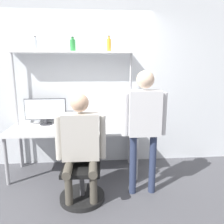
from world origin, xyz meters
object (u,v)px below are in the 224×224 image
(cell_phone, at_px, (97,130))
(bottle_amber, at_px, (109,45))
(monitor, at_px, (45,110))
(bottle_clear, at_px, (35,45))
(person_seated, at_px, (81,140))
(laptop, at_px, (79,127))
(bottle_green, at_px, (73,45))
(person_standing, at_px, (144,118))
(office_chair, at_px, (82,178))

(cell_phone, xyz_separation_m, bottle_amber, (0.21, 0.41, 1.24))
(monitor, height_order, bottle_clear, bottle_clear)
(person_seated, bearing_deg, laptop, 95.34)
(cell_phone, distance_m, person_seated, 0.62)
(laptop, relative_size, person_seated, 0.26)
(cell_phone, xyz_separation_m, person_seated, (-0.20, -0.59, 0.05))
(bottle_green, relative_size, bottle_clear, 1.00)
(person_standing, distance_m, bottle_green, 1.60)
(bottle_green, xyz_separation_m, bottle_clear, (-0.55, 0.00, -0.00))
(monitor, distance_m, bottle_amber, 1.44)
(bottle_amber, xyz_separation_m, bottle_clear, (-1.11, 0.00, -0.01))
(person_seated, relative_size, bottle_amber, 5.68)
(person_seated, distance_m, person_standing, 0.82)
(monitor, relative_size, bottle_amber, 2.75)
(office_chair, bearing_deg, person_seated, -92.52)
(cell_phone, distance_m, bottle_green, 1.34)
(laptop, bearing_deg, office_chair, -84.01)
(cell_phone, relative_size, bottle_green, 0.70)
(cell_phone, distance_m, person_standing, 0.81)
(laptop, bearing_deg, person_standing, -29.91)
(cell_phone, relative_size, office_chair, 0.17)
(person_seated, xyz_separation_m, bottle_amber, (0.41, 1.00, 1.18))
(laptop, height_order, bottle_green, bottle_green)
(monitor, bearing_deg, laptop, -36.43)
(laptop, bearing_deg, bottle_amber, 41.87)
(cell_phone, height_order, office_chair, office_chair)
(laptop, height_order, bottle_clear, bottle_clear)
(monitor, height_order, laptop, monitor)
(cell_phone, bearing_deg, person_seated, -108.74)
(person_seated, xyz_separation_m, bottle_green, (-0.14, 1.00, 1.17))
(office_chair, height_order, bottle_clear, bottle_clear)
(laptop, distance_m, office_chair, 0.74)
(person_seated, xyz_separation_m, bottle_clear, (-0.70, 1.00, 1.17))
(monitor, height_order, person_standing, person_standing)
(bottle_green, bearing_deg, bottle_amber, 0.00)
(laptop, xyz_separation_m, bottle_amber, (0.46, 0.42, 1.18))
(office_chair, relative_size, person_standing, 0.56)
(laptop, relative_size, office_chair, 0.38)
(bottle_green, bearing_deg, bottle_clear, 180.00)
(laptop, distance_m, person_standing, 0.99)
(person_seated, bearing_deg, bottle_clear, 124.93)
(office_chair, distance_m, bottle_clear, 2.06)
(laptop, relative_size, bottle_green, 1.61)
(office_chair, xyz_separation_m, bottle_green, (-0.14, 0.95, 1.69))
(bottle_amber, relative_size, bottle_green, 1.10)
(person_standing, distance_m, bottle_clear, 1.97)
(laptop, relative_size, bottle_clear, 1.61)
(laptop, distance_m, bottle_amber, 1.34)
(office_chair, distance_m, person_standing, 1.08)
(bottle_amber, xyz_separation_m, bottle_green, (-0.55, 0.00, -0.01))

